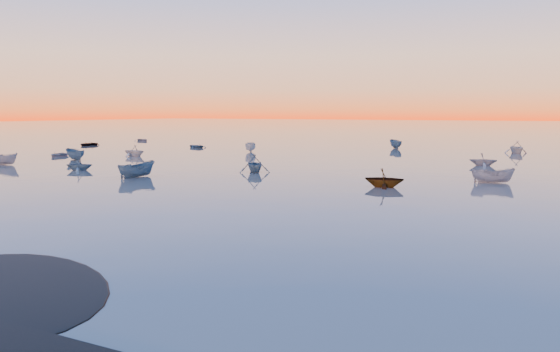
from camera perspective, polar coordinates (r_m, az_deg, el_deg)
The scene contains 4 objects.
ground at distance 116.27m, azimuth 15.30°, elevation 3.32°, with size 600.00×600.00×0.00m, color slate.
moored_fleet at distance 71.06m, azimuth 7.39°, elevation 1.45°, with size 124.00×58.00×1.20m, color #B9B8B4, non-canonical shape.
boat_near_left at distance 85.81m, azimuth -22.14°, elevation 1.91°, with size 3.85×1.60×0.96m, color slate.
boat_near_center at distance 53.75m, azimuth 21.33°, elevation -0.67°, with size 3.90×1.65×1.35m, color slate.
Camera 1 is at (23.96, -13.58, 6.53)m, focal length 35.00 mm.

